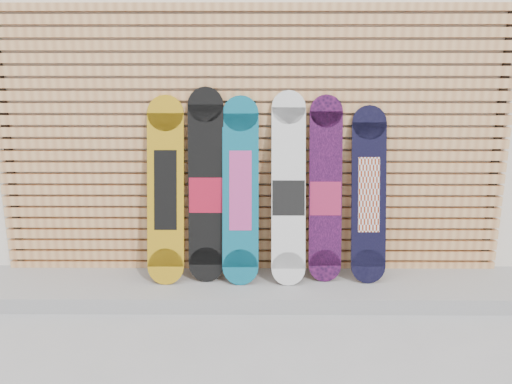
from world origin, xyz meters
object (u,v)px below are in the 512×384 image
snowboard_0 (166,190)px  snowboard_4 (325,190)px  snowboard_2 (241,191)px  snowboard_5 (369,195)px  snowboard_3 (288,190)px  snowboard_1 (206,187)px

snowboard_0 → snowboard_4: bearing=1.4°
snowboard_2 → snowboard_5: snowboard_2 is taller
snowboard_5 → snowboard_0: bearing=-179.4°
snowboard_3 → snowboard_5: (0.65, 0.02, -0.05)m
snowboard_4 → snowboard_5: 0.35m
snowboard_0 → snowboard_4: size_ratio=1.00×
snowboard_2 → snowboard_4: 0.68m
snowboard_1 → snowboard_4: (0.96, 0.01, -0.03)m
snowboard_0 → snowboard_4: (1.28, 0.03, -0.01)m
snowboard_2 → snowboard_5: (1.03, 0.02, -0.04)m
snowboard_1 → snowboard_3: (0.66, -0.03, -0.01)m
snowboard_0 → snowboard_3: 0.98m
snowboard_2 → snowboard_3: bearing=-0.8°
snowboard_2 → snowboard_3: 0.38m
snowboard_2 → snowboard_1: bearing=174.1°
snowboard_3 → snowboard_5: 0.65m
snowboard_0 → snowboard_5: size_ratio=1.06×
snowboard_0 → snowboard_1: snowboard_1 is taller
snowboard_3 → snowboard_2: bearing=179.2°
snowboard_1 → snowboard_0: bearing=-175.4°
snowboard_0 → snowboard_2: size_ratio=1.00×
snowboard_0 → snowboard_2: 0.60m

